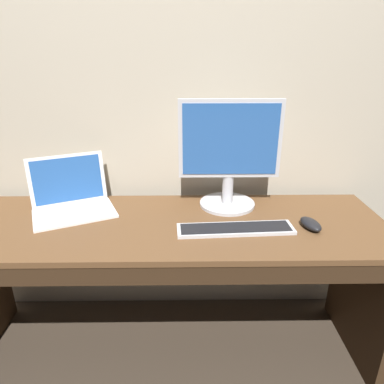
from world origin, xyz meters
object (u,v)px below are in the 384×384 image
external_monitor (229,154)px  computer_mouse (311,224)px  laptop_white (72,199)px  wired_keyboard (235,229)px

external_monitor → computer_mouse: (0.32, -0.23, -0.24)m
laptop_white → computer_mouse: bearing=-10.4°
laptop_white → wired_keyboard: 0.76m
laptop_white → external_monitor: size_ratio=0.85×
laptop_white → external_monitor: (0.72, 0.04, 0.20)m
laptop_white → computer_mouse: (1.04, -0.19, -0.04)m
wired_keyboard → computer_mouse: 0.31m
laptop_white → wired_keyboard: laptop_white is taller
wired_keyboard → computer_mouse: bearing=3.3°
wired_keyboard → laptop_white: bearing=163.9°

